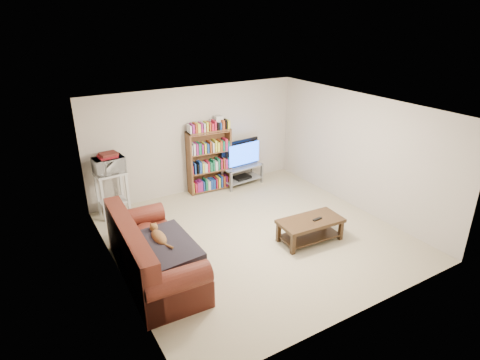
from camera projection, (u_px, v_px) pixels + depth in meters
floor at (255, 235)px, 7.52m from camera, size 5.00×5.00×0.00m
ceiling at (258, 109)px, 6.58m from camera, size 5.00×5.00×0.00m
wall_back at (196, 140)px, 9.03m from camera, size 5.00×0.00×5.00m
wall_front at (364, 240)px, 5.07m from camera, size 5.00×0.00×5.00m
wall_left at (113, 209)px, 5.87m from camera, size 0.00×5.00×5.00m
wall_right at (359, 152)px, 8.23m from camera, size 0.00×5.00×5.00m
sofa at (150, 258)px, 6.23m from camera, size 1.07×2.32×0.97m
blanket at (164, 247)px, 6.10m from camera, size 0.93×1.18×0.19m
cat at (159, 237)px, 6.24m from camera, size 0.27×0.63×0.19m
coffee_table at (310, 226)px, 7.24m from camera, size 1.20×0.65×0.42m
remote at (317, 219)px, 7.18m from camera, size 0.20×0.07×0.02m
tv_stand at (242, 172)px, 9.59m from camera, size 1.01×0.53×0.49m
television at (242, 154)px, 9.41m from camera, size 1.06×0.24×0.61m
dvd_player at (242, 177)px, 9.64m from camera, size 0.42×0.31×0.06m
bookshelf at (209, 160)px, 9.14m from camera, size 1.02×0.37×1.45m
shelf_clutter at (212, 125)px, 8.88m from camera, size 0.74×0.24×0.28m
microwave_stand at (112, 188)px, 8.05m from camera, size 0.62×0.47×0.93m
microwave at (109, 165)px, 7.86m from camera, size 0.61×0.44×0.32m
game_boxes at (108, 156)px, 7.79m from camera, size 0.36×0.32×0.05m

